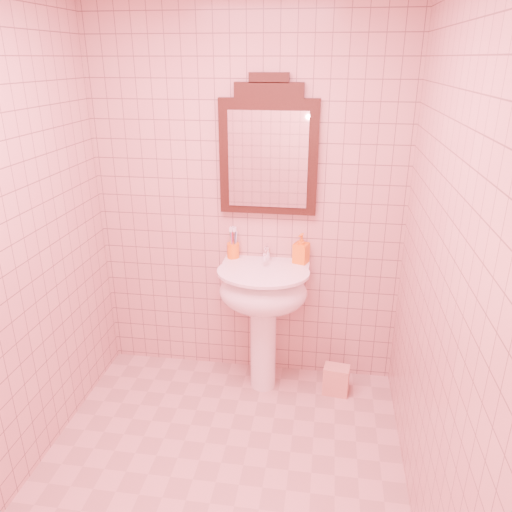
% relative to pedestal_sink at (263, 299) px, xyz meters
% --- Properties ---
extents(floor, '(2.20, 2.20, 0.00)m').
position_rel_pedestal_sink_xyz_m(floor, '(-0.14, -0.87, -0.66)').
color(floor, '#C89C91').
rests_on(floor, ground).
extents(back_wall, '(2.00, 0.02, 2.50)m').
position_rel_pedestal_sink_xyz_m(back_wall, '(-0.14, 0.23, 0.59)').
color(back_wall, '#CE9B90').
rests_on(back_wall, floor).
extents(pedestal_sink, '(0.58, 0.58, 0.86)m').
position_rel_pedestal_sink_xyz_m(pedestal_sink, '(0.00, 0.00, 0.00)').
color(pedestal_sink, white).
rests_on(pedestal_sink, floor).
extents(faucet, '(0.04, 0.16, 0.11)m').
position_rel_pedestal_sink_xyz_m(faucet, '(0.00, 0.14, 0.26)').
color(faucet, white).
rests_on(faucet, pedestal_sink).
extents(mirror, '(0.60, 0.06, 0.84)m').
position_rel_pedestal_sink_xyz_m(mirror, '(0.00, 0.20, 0.90)').
color(mirror, black).
rests_on(mirror, back_wall).
extents(toothbrush_cup, '(0.08, 0.08, 0.19)m').
position_rel_pedestal_sink_xyz_m(toothbrush_cup, '(-0.23, 0.18, 0.25)').
color(toothbrush_cup, orange).
rests_on(toothbrush_cup, pedestal_sink).
extents(soap_dispenser, '(0.11, 0.11, 0.20)m').
position_rel_pedestal_sink_xyz_m(soap_dispenser, '(0.22, 0.16, 0.30)').
color(soap_dispenser, orange).
rests_on(soap_dispenser, pedestal_sink).
extents(towel, '(0.18, 0.13, 0.20)m').
position_rel_pedestal_sink_xyz_m(towel, '(0.49, -0.01, -0.56)').
color(towel, tan).
rests_on(towel, floor).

